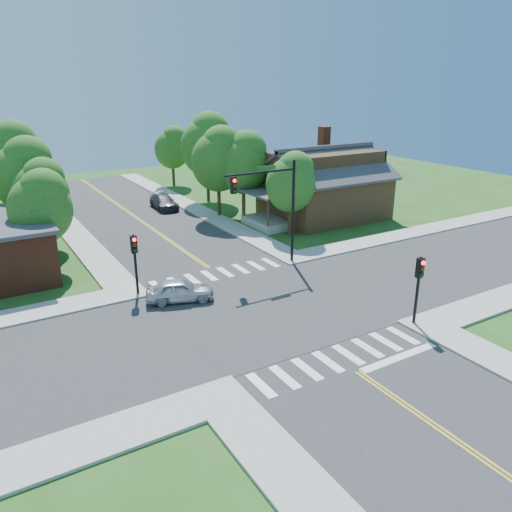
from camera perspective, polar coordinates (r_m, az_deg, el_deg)
ground at (r=28.24m, az=1.25°, el=-6.09°), size 100.00×100.00×0.00m
road_ns at (r=28.24m, az=1.25°, el=-6.05°), size 10.00×90.00×0.04m
road_ew at (r=28.23m, az=1.25°, el=-6.04°), size 90.00×10.00×0.04m
intersection_patch at (r=28.24m, az=1.25°, el=-6.09°), size 10.20×10.20×0.06m
sidewalk_ne at (r=49.08m, az=7.07°, el=5.06°), size 40.00×40.00×0.14m
crosswalk_north at (r=33.19m, az=-4.46°, el=-2.03°), size 8.85×2.00×0.01m
crosswalk_south at (r=23.84m, az=9.39°, el=-11.43°), size 8.85×2.00×0.01m
centerline at (r=28.22m, az=1.26°, el=-6.00°), size 0.30×90.00×0.01m
stop_bar at (r=24.56m, az=16.08°, el=-11.13°), size 4.60×0.45×0.09m
signal_mast_ne at (r=33.11m, az=1.89°, el=6.68°), size 5.30×0.42×7.20m
signal_pole_se at (r=26.72m, az=18.14°, el=-2.43°), size 0.34×0.42×3.80m
signal_pole_nw at (r=29.82m, az=-13.69°, el=0.28°), size 0.34×0.42×3.80m
house_ne at (r=46.72m, az=7.74°, el=8.39°), size 13.05×8.80×7.11m
tree_e_a at (r=40.61m, az=4.12°, el=8.58°), size 4.07×3.87×6.92m
tree_e_b at (r=45.77m, az=-1.33°, el=10.79°), size 4.73×4.49×8.03m
tree_e_c at (r=52.68m, az=-5.55°, el=12.74°), size 5.44×5.17×9.25m
tree_e_d at (r=61.70m, az=-9.50°, el=12.23°), size 4.18×3.97×7.11m
tree_w_a at (r=35.44m, az=-23.33°, el=5.41°), size 4.07×3.86×6.91m
tree_w_b at (r=42.68m, az=-24.78°, el=8.62°), size 4.87×4.63×8.29m
tree_w_c at (r=49.85m, az=-26.01°, el=10.30°), size 5.27×5.01×8.96m
tree_w_d at (r=58.66m, az=-26.22°, el=10.34°), size 4.34×4.12×7.38m
tree_house at (r=46.27m, az=-4.24°, el=11.17°), size 4.96×4.71×8.44m
tree_bldg at (r=40.47m, az=-23.30°, el=7.01°), size 4.07×3.87×6.92m
car_silver at (r=29.26m, az=-8.70°, el=-3.95°), size 4.03×4.89×1.33m
car_dgrey at (r=50.74m, az=-10.50°, el=6.07°), size 2.40×4.91×1.37m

